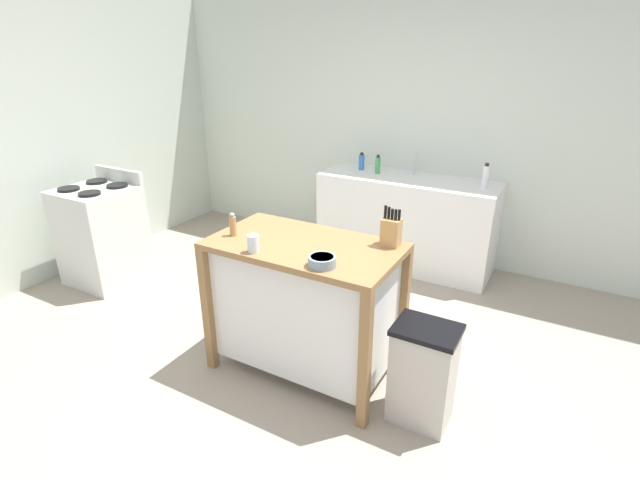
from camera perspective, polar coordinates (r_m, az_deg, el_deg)
The scene contains 15 objects.
ground_plane at distance 3.24m, azimuth -2.59°, elevation -17.09°, with size 6.85×6.85×0.00m, color gray.
wall_back at distance 4.84m, azimuth 13.17°, elevation 12.84°, with size 5.85×0.10×2.60m, color silver.
wall_left at distance 5.30m, azimuth -25.47°, elevation 12.09°, with size 0.10×3.08×2.60m, color beige.
kitchen_island at distance 3.10m, azimuth -1.82°, elevation -7.41°, with size 1.19×0.67×0.93m.
knife_block at distance 2.89m, azimuth 8.59°, elevation 1.07°, with size 0.11×0.09×0.25m.
bowl_stoneware_deep at distance 2.61m, azimuth 0.25°, elevation -2.55°, with size 0.16×0.16×0.06m.
drinking_cup at distance 2.80m, azimuth -8.09°, elevation -0.44°, with size 0.07×0.07×0.11m.
pepper_grinder at distance 3.07m, azimuth -10.50°, elevation 1.81°, with size 0.04×0.04×0.15m.
trash_bin at distance 2.88m, azimuth 12.30°, elevation -15.52°, with size 0.36×0.28×0.63m.
sink_counter at distance 4.75m, azimuth 10.33°, elevation 2.22°, with size 1.70×0.60×0.89m.
sink_faucet at distance 4.72m, azimuth 11.38°, elevation 9.03°, with size 0.02×0.02×0.22m.
bottle_dish_soap at distance 4.85m, azimuth 5.04°, elevation 9.37°, with size 0.06×0.06×0.18m.
bottle_hand_soap at distance 4.42m, azimuth 19.35°, elevation 7.23°, with size 0.06×0.06×0.22m.
bottle_spray_cleaner at distance 4.73m, azimuth 6.99°, elevation 9.00°, with size 0.05×0.05×0.18m.
stove at distance 4.78m, azimuth -24.79°, elevation 0.63°, with size 0.60×0.60×1.01m.
Camera 1 is at (1.34, -2.11, 2.06)m, focal length 26.50 mm.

